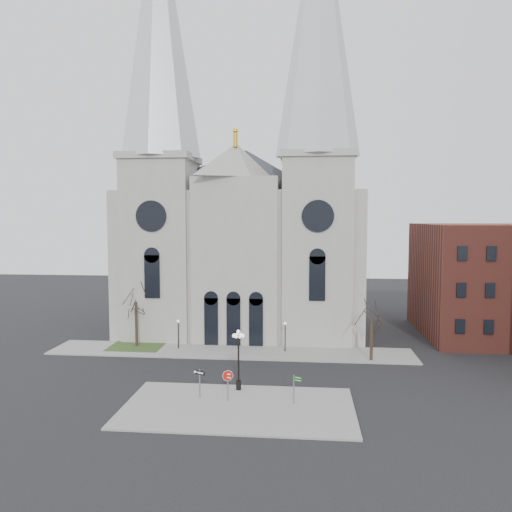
# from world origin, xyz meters

# --- Properties ---
(ground) EXTENTS (160.00, 160.00, 0.00)m
(ground) POSITION_xyz_m (0.00, 0.00, 0.00)
(ground) COLOR black
(ground) RESTS_ON ground
(sidewalk_near) EXTENTS (18.00, 10.00, 0.14)m
(sidewalk_near) POSITION_xyz_m (3.00, -5.00, 0.07)
(sidewalk_near) COLOR gray
(sidewalk_near) RESTS_ON ground
(sidewalk_far) EXTENTS (40.00, 6.00, 0.14)m
(sidewalk_far) POSITION_xyz_m (0.00, 11.00, 0.07)
(sidewalk_far) COLOR gray
(sidewalk_far) RESTS_ON ground
(grass_patch) EXTENTS (6.00, 5.00, 0.18)m
(grass_patch) POSITION_xyz_m (-11.00, 12.00, 0.09)
(grass_patch) COLOR #304D21
(grass_patch) RESTS_ON ground
(cathedral) EXTENTS (33.00, 26.66, 54.00)m
(cathedral) POSITION_xyz_m (0.00, 22.86, 18.48)
(cathedral) COLOR #9D9B92
(cathedral) RESTS_ON ground
(bg_building_brick) EXTENTS (14.00, 18.00, 14.00)m
(bg_building_brick) POSITION_xyz_m (30.00, 22.00, 7.00)
(bg_building_brick) COLOR brown
(bg_building_brick) RESTS_ON ground
(tree_left) EXTENTS (3.20, 3.20, 7.50)m
(tree_left) POSITION_xyz_m (-11.00, 12.00, 5.58)
(tree_left) COLOR #2C2319
(tree_left) RESTS_ON ground
(tree_right) EXTENTS (3.20, 3.20, 6.00)m
(tree_right) POSITION_xyz_m (15.00, 9.00, 4.47)
(tree_right) COLOR #2C2319
(tree_right) RESTS_ON ground
(ped_lamp_left) EXTENTS (0.32, 0.32, 3.26)m
(ped_lamp_left) POSITION_xyz_m (-6.00, 11.50, 2.33)
(ped_lamp_left) COLOR black
(ped_lamp_left) RESTS_ON sidewalk_far
(ped_lamp_right) EXTENTS (0.32, 0.32, 3.26)m
(ped_lamp_right) POSITION_xyz_m (6.00, 11.50, 2.33)
(ped_lamp_right) COLOR black
(ped_lamp_right) RESTS_ON sidewalk_far
(stop_sign) EXTENTS (0.91, 0.13, 2.52)m
(stop_sign) POSITION_xyz_m (2.01, -3.87, 1.94)
(stop_sign) COLOR slate
(stop_sign) RESTS_ON sidewalk_near
(globe_lamp) EXTENTS (1.44, 1.44, 5.20)m
(globe_lamp) POSITION_xyz_m (2.52, -1.18, 3.41)
(globe_lamp) COLOR black
(globe_lamp) RESTS_ON sidewalk_near
(one_way_sign) EXTENTS (0.96, 0.46, 2.37)m
(one_way_sign) POSITION_xyz_m (-0.40, -3.33, 1.72)
(one_way_sign) COLOR slate
(one_way_sign) RESTS_ON sidewalk_near
(street_name_sign) EXTENTS (0.69, 0.35, 2.33)m
(street_name_sign) POSITION_xyz_m (7.37, -4.00, 1.51)
(street_name_sign) COLOR slate
(street_name_sign) RESTS_ON sidewalk_near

